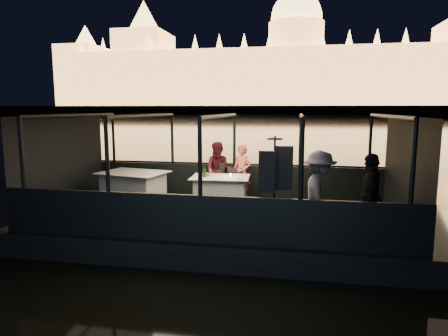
% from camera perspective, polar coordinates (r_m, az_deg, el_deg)
% --- Properties ---
extents(river_water, '(500.00, 500.00, 0.00)m').
position_cam_1_polar(river_water, '(88.99, 9.36, 6.49)').
color(river_water, black).
rests_on(river_water, ground).
extents(boat_hull, '(8.60, 4.40, 1.00)m').
position_cam_1_polar(boat_hull, '(9.56, -0.44, -9.58)').
color(boat_hull, black).
rests_on(boat_hull, river_water).
extents(boat_deck, '(8.00, 4.00, 0.04)m').
position_cam_1_polar(boat_deck, '(9.43, -0.44, -6.80)').
color(boat_deck, black).
rests_on(boat_deck, boat_hull).
extents(gunwale_port, '(8.00, 0.08, 0.90)m').
position_cam_1_polar(gunwale_port, '(11.24, 1.47, -1.84)').
color(gunwale_port, black).
rests_on(gunwale_port, boat_deck).
extents(gunwale_starboard, '(8.00, 0.08, 0.90)m').
position_cam_1_polar(gunwale_starboard, '(7.42, -3.38, -7.30)').
color(gunwale_starboard, black).
rests_on(gunwale_starboard, boat_deck).
extents(cabin_glass_port, '(8.00, 0.02, 1.40)m').
position_cam_1_polar(cabin_glass_port, '(11.10, 1.50, 4.01)').
color(cabin_glass_port, '#99B2B2').
rests_on(cabin_glass_port, gunwale_port).
extents(cabin_glass_starboard, '(8.00, 0.02, 1.40)m').
position_cam_1_polar(cabin_glass_starboard, '(7.19, -3.46, 1.55)').
color(cabin_glass_starboard, '#99B2B2').
rests_on(cabin_glass_starboard, gunwale_starboard).
extents(cabin_roof_glass, '(8.00, 4.00, 0.02)m').
position_cam_1_polar(cabin_roof_glass, '(9.09, -0.46, 7.44)').
color(cabin_roof_glass, '#99B2B2').
rests_on(cabin_roof_glass, boat_deck).
extents(end_wall_fore, '(0.02, 4.00, 2.30)m').
position_cam_1_polar(end_wall_fore, '(10.68, -22.03, 0.79)').
color(end_wall_fore, black).
rests_on(end_wall_fore, boat_deck).
extents(end_wall_aft, '(0.02, 4.00, 2.30)m').
position_cam_1_polar(end_wall_aft, '(9.31, 24.51, -0.41)').
color(end_wall_aft, black).
rests_on(end_wall_aft, boat_deck).
extents(canopy_ribs, '(8.00, 4.00, 2.30)m').
position_cam_1_polar(canopy_ribs, '(9.19, -0.45, 0.25)').
color(canopy_ribs, black).
rests_on(canopy_ribs, boat_deck).
extents(embankment, '(400.00, 140.00, 6.00)m').
position_cam_1_polar(embankment, '(218.94, 10.05, 7.87)').
color(embankment, '#423D33').
rests_on(embankment, ground).
extents(parliament_building, '(220.00, 32.00, 60.00)m').
position_cam_1_polar(parliament_building, '(185.77, 10.19, 16.44)').
color(parliament_building, '#F2D18C').
rests_on(parliament_building, embankment).
extents(dining_table_central, '(1.51, 1.14, 0.77)m').
position_cam_1_polar(dining_table_central, '(10.13, -0.53, -3.36)').
color(dining_table_central, white).
rests_on(dining_table_central, boat_deck).
extents(dining_table_aft, '(1.83, 1.49, 0.86)m').
position_cam_1_polar(dining_table_aft, '(10.54, -12.77, -3.11)').
color(dining_table_aft, white).
rests_on(dining_table_aft, boat_deck).
extents(chair_port_left, '(0.52, 0.52, 0.99)m').
position_cam_1_polar(chair_port_left, '(10.82, -1.25, -2.25)').
color(chair_port_left, black).
rests_on(chair_port_left, boat_deck).
extents(chair_port_right, '(0.44, 0.44, 0.90)m').
position_cam_1_polar(chair_port_right, '(10.51, 1.44, -2.57)').
color(chair_port_right, black).
rests_on(chair_port_right, boat_deck).
extents(coat_stand, '(0.67, 0.61, 1.97)m').
position_cam_1_polar(coat_stand, '(7.57, 7.15, -3.52)').
color(coat_stand, black).
rests_on(coat_stand, boat_deck).
extents(person_woman_coral, '(0.64, 0.53, 1.52)m').
position_cam_1_polar(person_woman_coral, '(10.69, 2.57, -0.75)').
color(person_woman_coral, '#EE6656').
rests_on(person_woman_coral, boat_deck).
extents(person_man_maroon, '(0.79, 0.63, 1.57)m').
position_cam_1_polar(person_man_maroon, '(10.93, -0.76, -0.54)').
color(person_man_maroon, '#3D1116').
rests_on(person_man_maroon, boat_deck).
extents(passenger_stripe, '(0.73, 1.16, 1.70)m').
position_cam_1_polar(passenger_stripe, '(7.78, 13.40, -3.74)').
color(passenger_stripe, white).
rests_on(passenger_stripe, boat_deck).
extents(passenger_dark, '(0.59, 1.04, 1.66)m').
position_cam_1_polar(passenger_dark, '(7.96, 20.17, -3.75)').
color(passenger_dark, black).
rests_on(passenger_dark, boat_deck).
extents(wine_bottle, '(0.08, 0.08, 0.27)m').
position_cam_1_polar(wine_bottle, '(9.94, -2.82, -0.49)').
color(wine_bottle, '#14391D').
rests_on(wine_bottle, dining_table_central).
extents(bread_basket, '(0.26, 0.26, 0.08)m').
position_cam_1_polar(bread_basket, '(10.13, -2.59, -0.95)').
color(bread_basket, brown).
rests_on(bread_basket, dining_table_central).
extents(amber_candle, '(0.06, 0.06, 0.07)m').
position_cam_1_polar(amber_candle, '(10.02, 0.95, -1.05)').
color(amber_candle, '#FFB83F').
rests_on(amber_candle, dining_table_central).
extents(plate_near, '(0.28, 0.28, 0.01)m').
position_cam_1_polar(plate_near, '(9.87, 2.36, -1.39)').
color(plate_near, silver).
rests_on(plate_near, dining_table_central).
extents(plate_far, '(0.30, 0.30, 0.02)m').
position_cam_1_polar(plate_far, '(10.22, -1.72, -1.05)').
color(plate_far, silver).
rests_on(plate_far, dining_table_central).
extents(wine_glass_white, '(0.07, 0.07, 0.21)m').
position_cam_1_polar(wine_glass_white, '(9.90, -1.98, -0.84)').
color(wine_glass_white, white).
rests_on(wine_glass_white, dining_table_central).
extents(wine_glass_red, '(0.09, 0.09, 0.20)m').
position_cam_1_polar(wine_glass_red, '(10.10, 2.06, -0.66)').
color(wine_glass_red, silver).
rests_on(wine_glass_red, dining_table_central).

